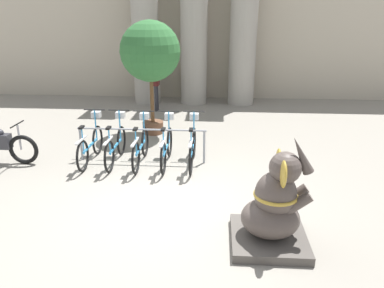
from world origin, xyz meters
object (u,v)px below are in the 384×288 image
(elephant_statue, at_px, (274,208))
(potted_tree, at_px, (150,54))
(bicycle_4, at_px, (193,146))
(bicycle_3, at_px, (167,146))
(bicycle_0, at_px, (91,144))
(bicycle_1, at_px, (116,144))
(person_pedestrian, at_px, (156,79))
(bicycle_2, at_px, (141,146))

(elephant_statue, xyz_separation_m, potted_tree, (-2.59, 5.01, 1.59))
(bicycle_4, height_order, potted_tree, potted_tree)
(bicycle_3, height_order, potted_tree, potted_tree)
(bicycle_3, bearing_deg, bicycle_0, 179.32)
(bicycle_0, bearing_deg, bicycle_3, -0.68)
(bicycle_3, bearing_deg, bicycle_4, 1.46)
(bicycle_3, bearing_deg, bicycle_1, 178.98)
(bicycle_3, bearing_deg, person_pedestrian, 101.81)
(bicycle_0, bearing_deg, person_pedestrian, 80.64)
(bicycle_2, bearing_deg, bicycle_0, 177.91)
(bicycle_0, relative_size, person_pedestrian, 0.97)
(bicycle_0, height_order, bicycle_2, same)
(bicycle_3, xyz_separation_m, person_pedestrian, (-0.95, 4.56, 0.64))
(elephant_statue, relative_size, potted_tree, 0.56)
(bicycle_4, bearing_deg, bicycle_1, 179.81)
(bicycle_0, xyz_separation_m, bicycle_2, (1.13, -0.04, 0.00))
(person_pedestrian, xyz_separation_m, potted_tree, (0.28, -2.40, 1.10))
(bicycle_0, height_order, person_pedestrian, person_pedestrian)
(bicycle_0, xyz_separation_m, potted_tree, (1.03, 2.14, 1.74))
(bicycle_4, bearing_deg, bicycle_3, -178.54)
(elephant_statue, bearing_deg, person_pedestrian, 111.18)
(bicycle_3, xyz_separation_m, elephant_statue, (1.92, -2.86, 0.15))
(bicycle_2, bearing_deg, potted_tree, 92.78)
(bicycle_0, distance_m, bicycle_3, 1.70)
(bicycle_1, height_order, bicycle_2, same)
(bicycle_1, height_order, bicycle_4, same)
(person_pedestrian, bearing_deg, bicycle_4, -71.50)
(bicycle_4, bearing_deg, bicycle_2, -178.20)
(bicycle_1, relative_size, bicycle_2, 1.00)
(bicycle_1, xyz_separation_m, elephant_statue, (3.06, -2.88, 0.15))
(person_pedestrian, relative_size, potted_tree, 0.58)
(bicycle_1, distance_m, bicycle_4, 1.70)
(bicycle_2, height_order, potted_tree, potted_tree)
(bicycle_4, bearing_deg, bicycle_0, 179.86)
(bicycle_3, distance_m, bicycle_4, 0.57)
(bicycle_0, bearing_deg, bicycle_4, -0.14)
(potted_tree, bearing_deg, bicycle_3, -72.66)
(bicycle_2, distance_m, bicycle_3, 0.57)
(bicycle_1, height_order, bicycle_3, same)
(bicycle_0, distance_m, bicycle_2, 1.13)
(bicycle_0, height_order, bicycle_1, same)
(bicycle_2, bearing_deg, person_pedestrian, 94.82)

